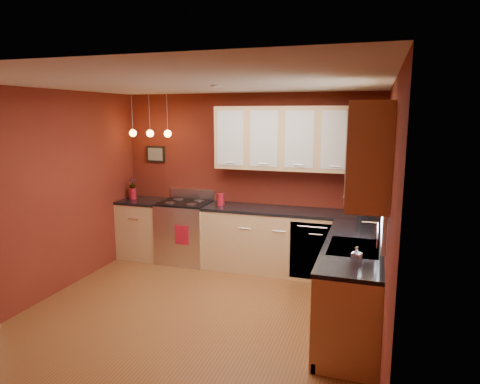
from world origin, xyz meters
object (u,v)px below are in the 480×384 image
(gas_range, at_px, (185,231))
(sink, at_px, (354,249))
(red_canister, at_px, (221,199))
(soap_pump, at_px, (356,256))
(coffee_maker, at_px, (366,205))

(gas_range, height_order, sink, sink)
(red_canister, height_order, soap_pump, same)
(gas_range, distance_m, red_canister, 0.81)
(coffee_maker, bearing_deg, soap_pump, -109.27)
(red_canister, distance_m, coffee_maker, 2.10)
(coffee_maker, bearing_deg, sink, -111.28)
(gas_range, bearing_deg, red_canister, 0.11)
(sink, bearing_deg, red_canister, 143.46)
(gas_range, xyz_separation_m, coffee_maker, (2.69, 0.07, 0.59))
(sink, bearing_deg, coffee_maker, 87.43)
(gas_range, bearing_deg, coffee_maker, 1.40)
(sink, relative_size, red_canister, 4.01)
(sink, bearing_deg, gas_range, 150.22)
(gas_range, distance_m, soap_pump, 3.41)
(red_canister, bearing_deg, coffee_maker, 1.76)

